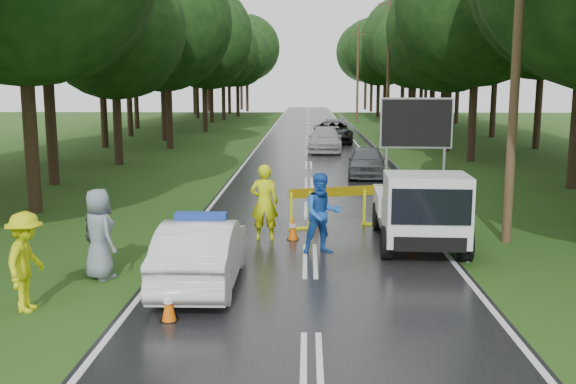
{
  "coord_description": "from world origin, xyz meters",
  "views": [
    {
      "loc": [
        -0.08,
        -14.69,
        4.14
      ],
      "look_at": [
        -0.58,
        2.09,
        1.3
      ],
      "focal_mm": 40.0,
      "sensor_mm": 36.0,
      "label": 1
    }
  ],
  "objects_px": {
    "barrier": "(337,197)",
    "queue_car_third": "(333,132)",
    "work_truck": "(420,208)",
    "queue_car_first": "(367,161)",
    "civilian": "(322,214)",
    "queue_car_fourth": "(335,128)",
    "queue_car_second": "(325,140)",
    "police_sedan": "(202,253)",
    "officer": "(264,203)"
  },
  "relations": [
    {
      "from": "work_truck",
      "to": "officer",
      "type": "xyz_separation_m",
      "value": [
        -4.01,
        0.54,
        0.02
      ]
    },
    {
      "from": "police_sedan",
      "to": "work_truck",
      "type": "relative_size",
      "value": 0.89
    },
    {
      "from": "barrier",
      "to": "queue_car_first",
      "type": "xyz_separation_m",
      "value": [
        1.8,
        10.42,
        -0.21
      ]
    },
    {
      "from": "queue_car_second",
      "to": "queue_car_first",
      "type": "bearing_deg",
      "value": -79.08
    },
    {
      "from": "civilian",
      "to": "queue_car_second",
      "type": "xyz_separation_m",
      "value": [
        0.72,
        24.05,
        -0.27
      ]
    },
    {
      "from": "civilian",
      "to": "queue_car_third",
      "type": "xyz_separation_m",
      "value": [
        1.43,
        30.05,
        -0.24
      ]
    },
    {
      "from": "officer",
      "to": "queue_car_second",
      "type": "height_order",
      "value": "officer"
    },
    {
      "from": "queue_car_first",
      "to": "queue_car_third",
      "type": "bearing_deg",
      "value": 97.97
    },
    {
      "from": "officer",
      "to": "civilian",
      "type": "distance_m",
      "value": 1.98
    },
    {
      "from": "officer",
      "to": "queue_car_first",
      "type": "bearing_deg",
      "value": -107.93
    },
    {
      "from": "work_truck",
      "to": "queue_car_first",
      "type": "distance_m",
      "value": 12.55
    },
    {
      "from": "queue_car_first",
      "to": "queue_car_second",
      "type": "bearing_deg",
      "value": 103.4
    },
    {
      "from": "police_sedan",
      "to": "queue_car_third",
      "type": "bearing_deg",
      "value": -97.37
    },
    {
      "from": "barrier",
      "to": "queue_car_third",
      "type": "bearing_deg",
      "value": 71.05
    },
    {
      "from": "police_sedan",
      "to": "work_truck",
      "type": "distance_m",
      "value": 6.09
    },
    {
      "from": "civilian",
      "to": "work_truck",
      "type": "bearing_deg",
      "value": 1.8
    },
    {
      "from": "police_sedan",
      "to": "civilian",
      "type": "relative_size",
      "value": 2.12
    },
    {
      "from": "work_truck",
      "to": "queue_car_third",
      "type": "distance_m",
      "value": 29.31
    },
    {
      "from": "queue_car_second",
      "to": "queue_car_fourth",
      "type": "distance_m",
      "value": 12.06
    },
    {
      "from": "queue_car_third",
      "to": "queue_car_first",
      "type": "bearing_deg",
      "value": -88.75
    },
    {
      "from": "police_sedan",
      "to": "work_truck",
      "type": "xyz_separation_m",
      "value": [
        5.04,
        3.4,
        0.31
      ]
    },
    {
      "from": "officer",
      "to": "queue_car_fourth",
      "type": "distance_m",
      "value": 34.92
    },
    {
      "from": "police_sedan",
      "to": "queue_car_third",
      "type": "height_order",
      "value": "police_sedan"
    },
    {
      "from": "work_truck",
      "to": "civilian",
      "type": "xyz_separation_m",
      "value": [
        -2.51,
        -0.75,
        -0.01
      ]
    },
    {
      "from": "work_truck",
      "to": "queue_car_second",
      "type": "distance_m",
      "value": 23.36
    },
    {
      "from": "police_sedan",
      "to": "queue_car_first",
      "type": "bearing_deg",
      "value": -107.35
    },
    {
      "from": "queue_car_second",
      "to": "queue_car_third",
      "type": "relative_size",
      "value": 0.92
    },
    {
      "from": "queue_car_first",
      "to": "civilian",
      "type": "bearing_deg",
      "value": -94.86
    },
    {
      "from": "queue_car_third",
      "to": "queue_car_fourth",
      "type": "distance_m",
      "value": 6.02
    },
    {
      "from": "barrier",
      "to": "officer",
      "type": "distance_m",
      "value": 2.57
    },
    {
      "from": "queue_car_first",
      "to": "queue_car_third",
      "type": "height_order",
      "value": "queue_car_third"
    },
    {
      "from": "civilian",
      "to": "queue_car_fourth",
      "type": "xyz_separation_m",
      "value": [
        1.88,
        36.05,
        -0.33
      ]
    },
    {
      "from": "barrier",
      "to": "queue_car_third",
      "type": "distance_m",
      "value": 27.18
    },
    {
      "from": "work_truck",
      "to": "barrier",
      "type": "xyz_separation_m",
      "value": [
        -2.0,
        2.13,
        -0.1
      ]
    },
    {
      "from": "queue_car_first",
      "to": "police_sedan",
      "type": "bearing_deg",
      "value": -101.92
    },
    {
      "from": "barrier",
      "to": "queue_car_second",
      "type": "relative_size",
      "value": 0.56
    },
    {
      "from": "barrier",
      "to": "queue_car_second",
      "type": "height_order",
      "value": "queue_car_second"
    },
    {
      "from": "police_sedan",
      "to": "civilian",
      "type": "distance_m",
      "value": 3.68
    },
    {
      "from": "police_sedan",
      "to": "queue_car_fourth",
      "type": "distance_m",
      "value": 38.94
    },
    {
      "from": "civilian",
      "to": "queue_car_fourth",
      "type": "bearing_deg",
      "value": 72.06
    },
    {
      "from": "police_sedan",
      "to": "barrier",
      "type": "distance_m",
      "value": 6.31
    },
    {
      "from": "queue_car_first",
      "to": "queue_car_fourth",
      "type": "distance_m",
      "value": 22.75
    },
    {
      "from": "work_truck",
      "to": "queue_car_first",
      "type": "xyz_separation_m",
      "value": [
        -0.2,
        12.55,
        -0.32
      ]
    },
    {
      "from": "queue_car_fourth",
      "to": "queue_car_second",
      "type": "bearing_deg",
      "value": -98.47
    },
    {
      "from": "officer",
      "to": "queue_car_first",
      "type": "height_order",
      "value": "officer"
    },
    {
      "from": "work_truck",
      "to": "queue_car_first",
      "type": "bearing_deg",
      "value": 93.21
    },
    {
      "from": "barrier",
      "to": "queue_car_first",
      "type": "bearing_deg",
      "value": 63.2
    },
    {
      "from": "civilian",
      "to": "queue_car_second",
      "type": "distance_m",
      "value": 24.06
    },
    {
      "from": "police_sedan",
      "to": "officer",
      "type": "bearing_deg",
      "value": -105.17
    },
    {
      "from": "queue_car_fourth",
      "to": "officer",
      "type": "bearing_deg",
      "value": -98.5
    }
  ]
}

